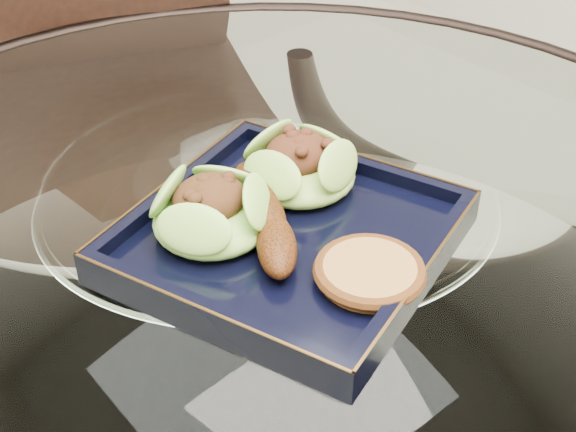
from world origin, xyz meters
TOP-DOWN VIEW (x-y plane):
  - dining_table at (-0.00, -0.00)m, footprint 1.13×1.13m
  - dining_chair at (0.08, 0.45)m, footprint 0.54×0.54m
  - navy_plate at (-0.01, -0.04)m, footprint 0.34×0.34m
  - lettuce_wrap_left at (-0.06, 0.00)m, footprint 0.13×0.13m
  - lettuce_wrap_right at (0.05, 0.01)m, footprint 0.13×0.13m
  - roasted_plantain at (-0.02, -0.02)m, footprint 0.11×0.16m
  - crumb_patty at (0.00, -0.14)m, footprint 0.09×0.09m

SIDE VIEW (x-z plane):
  - dining_chair at x=0.08m, z-range 0.06..1.01m
  - dining_table at x=0.00m, z-range 0.21..0.98m
  - navy_plate at x=-0.01m, z-range 0.76..0.78m
  - crumb_patty at x=0.00m, z-range 0.78..0.80m
  - roasted_plantain at x=-0.02m, z-range 0.78..0.81m
  - lettuce_wrap_right at x=0.05m, z-range 0.78..0.82m
  - lettuce_wrap_left at x=-0.06m, z-range 0.78..0.82m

